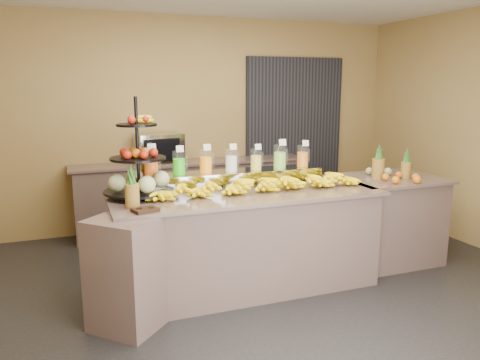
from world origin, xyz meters
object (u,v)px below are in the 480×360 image
condiment_caddy (145,210)px  oven_warmer (159,148)px  right_fruit_pile (396,174)px  banana_heap (262,182)px  pitcher_tray (231,179)px  fruit_stand (143,171)px

condiment_caddy → oven_warmer: 2.41m
right_fruit_pile → condiment_caddy: bearing=-172.5°
banana_heap → condiment_caddy: (-1.15, -0.37, -0.07)m
banana_heap → oven_warmer: (-0.59, 1.97, 0.10)m
pitcher_tray → condiment_caddy: pitcher_tray is taller
banana_heap → right_fruit_pile: right_fruit_pile is taller
banana_heap → fruit_stand: fruit_stand is taller
pitcher_tray → banana_heap: bearing=-56.3°
fruit_stand → right_fruit_pile: 2.60m
banana_heap → oven_warmer: 2.06m
fruit_stand → oven_warmer: size_ratio=1.55×
condiment_caddy → oven_warmer: oven_warmer is taller
right_fruit_pile → oven_warmer: oven_warmer is taller
condiment_caddy → banana_heap: bearing=17.8°
fruit_stand → oven_warmer: 1.85m
pitcher_tray → banana_heap: 0.36m
oven_warmer → banana_heap: bearing=-79.5°
condiment_caddy → oven_warmer: bearing=76.5°
right_fruit_pile → banana_heap: bearing=179.3°
condiment_caddy → fruit_stand: bearing=81.6°
fruit_stand → right_fruit_pile: (2.59, -0.20, -0.16)m
banana_heap → fruit_stand: 1.10m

